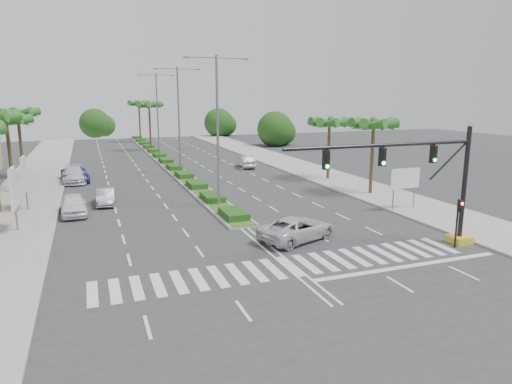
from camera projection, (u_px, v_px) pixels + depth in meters
ground at (290, 266)px, 24.41m from camera, size 160.00×160.00×0.00m
footpath_right at (343, 182)px, 47.90m from camera, size 6.00×120.00×0.15m
footpath_left at (21, 205)px, 37.59m from camera, size 6.00×120.00×0.15m
median at (161, 158)px, 65.68m from camera, size 2.20×75.00×0.20m
median_grass at (160, 157)px, 65.65m from camera, size 1.80×75.00×0.04m
signal_gantry at (434, 191)px, 26.83m from camera, size 12.60×1.20×7.20m
pedestrian_signal at (459, 215)px, 26.96m from camera, size 0.28×0.36×3.00m
direction_sign at (405, 180)px, 35.81m from camera, size 2.70×0.11×3.40m
billboard_near at (13, 189)px, 29.89m from camera, size 0.18×2.10×4.35m
billboard_far at (24, 174)px, 35.39m from camera, size 0.18×2.10×4.35m
palm_left_far at (6, 123)px, 41.32m from camera, size 4.57×4.68×7.35m
palm_left_end at (18, 115)px, 48.58m from camera, size 4.57×4.68×7.75m
palm_right_near at (374, 127)px, 40.88m from camera, size 4.57×4.68×7.05m
palm_right_far at (329, 125)px, 48.28m from camera, size 4.57×4.68×6.75m
palm_median_a at (149, 107)px, 73.38m from camera, size 4.57×4.68×8.05m
palm_median_b at (139, 105)px, 87.14m from camera, size 4.57×4.68×8.05m
streetlight_near at (218, 123)px, 35.84m from camera, size 5.10×0.25×12.00m
streetlight_mid at (179, 115)px, 50.52m from camera, size 5.10×0.25×12.00m
streetlight_far at (157, 111)px, 65.20m from camera, size 5.10×0.25×12.00m
car_parked_a at (73, 205)px, 34.83m from camera, size 2.08×4.71×1.58m
car_parked_b at (106, 197)px, 38.17m from camera, size 1.64×4.12×1.33m
car_parked_c at (75, 175)px, 48.06m from camera, size 3.10×5.77×1.54m
car_parked_d at (74, 175)px, 47.80m from camera, size 2.58×5.70×1.62m
car_crossing at (297, 229)px, 28.74m from camera, size 5.92×4.28×1.50m
car_right at (246, 162)px, 57.66m from camera, size 2.15×4.69×1.49m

